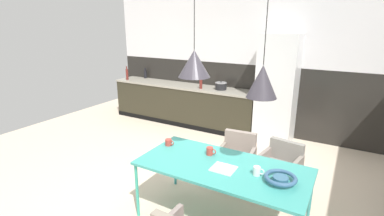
{
  "coord_description": "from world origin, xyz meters",
  "views": [
    {
      "loc": [
        1.82,
        -2.83,
        2.25
      ],
      "look_at": [
        -0.28,
        0.83,
        0.99
      ],
      "focal_mm": 26.55,
      "sensor_mm": 36.0,
      "label": 1
    }
  ],
  "objects_px": {
    "mug_tall_blue": "(210,151)",
    "open_book": "(223,169)",
    "armchair_facing_counter": "(282,161)",
    "pendant_lamp_over_table_near": "(194,64)",
    "pendant_lamp_over_table_far": "(262,81)",
    "mug_glass_clear": "(257,171)",
    "armchair_corner_seat": "(238,152)",
    "cooking_pot": "(221,86)",
    "dining_table": "(222,169)",
    "mug_wide_latte": "(169,142)",
    "refrigerator_column": "(277,89)",
    "bottle_oil_tall": "(127,74)",
    "bottle_vinegar_dark": "(145,74)",
    "bottle_wine_green": "(201,84)",
    "fruit_bowl": "(281,178)"
  },
  "relations": [
    {
      "from": "bottle_vinegar_dark",
      "to": "pendant_lamp_over_table_near",
      "type": "distance_m",
      "value": 4.37
    },
    {
      "from": "armchair_corner_seat",
      "to": "mug_tall_blue",
      "type": "relative_size",
      "value": 6.09
    },
    {
      "from": "dining_table",
      "to": "bottle_vinegar_dark",
      "type": "bearing_deg",
      "value": 139.31
    },
    {
      "from": "mug_wide_latte",
      "to": "bottle_oil_tall",
      "type": "relative_size",
      "value": 0.38
    },
    {
      "from": "dining_table",
      "to": "mug_tall_blue",
      "type": "height_order",
      "value": "mug_tall_blue"
    },
    {
      "from": "pendant_lamp_over_table_near",
      "to": "pendant_lamp_over_table_far",
      "type": "distance_m",
      "value": 0.77
    },
    {
      "from": "armchair_facing_counter",
      "to": "mug_tall_blue",
      "type": "height_order",
      "value": "mug_tall_blue"
    },
    {
      "from": "refrigerator_column",
      "to": "bottle_vinegar_dark",
      "type": "xyz_separation_m",
      "value": [
        -3.38,
        0.23,
        -0.03
      ]
    },
    {
      "from": "mug_tall_blue",
      "to": "open_book",
      "type": "bearing_deg",
      "value": -40.26
    },
    {
      "from": "open_book",
      "to": "mug_wide_latte",
      "type": "bearing_deg",
      "value": 165.56
    },
    {
      "from": "bottle_wine_green",
      "to": "bottle_vinegar_dark",
      "type": "distance_m",
      "value": 1.83
    },
    {
      "from": "bottle_wine_green",
      "to": "mug_wide_latte",
      "type": "bearing_deg",
      "value": -71.03
    },
    {
      "from": "mug_wide_latte",
      "to": "cooking_pot",
      "type": "xyz_separation_m",
      "value": [
        -0.43,
        2.6,
        0.21
      ]
    },
    {
      "from": "mug_tall_blue",
      "to": "bottle_oil_tall",
      "type": "xyz_separation_m",
      "value": [
        -3.5,
        2.43,
        0.27
      ]
    },
    {
      "from": "refrigerator_column",
      "to": "mug_tall_blue",
      "type": "height_order",
      "value": "refrigerator_column"
    },
    {
      "from": "armchair_corner_seat",
      "to": "fruit_bowl",
      "type": "bearing_deg",
      "value": 125.79
    },
    {
      "from": "open_book",
      "to": "mug_glass_clear",
      "type": "distance_m",
      "value": 0.36
    },
    {
      "from": "bottle_vinegar_dark",
      "to": "mug_glass_clear",
      "type": "bearing_deg",
      "value": -37.75
    },
    {
      "from": "pendant_lamp_over_table_near",
      "to": "pendant_lamp_over_table_far",
      "type": "height_order",
      "value": "same"
    },
    {
      "from": "refrigerator_column",
      "to": "bottle_vinegar_dark",
      "type": "distance_m",
      "value": 3.39
    },
    {
      "from": "refrigerator_column",
      "to": "mug_tall_blue",
      "type": "relative_size",
      "value": 16.65
    },
    {
      "from": "open_book",
      "to": "mug_tall_blue",
      "type": "bearing_deg",
      "value": 139.74
    },
    {
      "from": "armchair_corner_seat",
      "to": "armchair_facing_counter",
      "type": "bearing_deg",
      "value": 178.2
    },
    {
      "from": "armchair_corner_seat",
      "to": "mug_glass_clear",
      "type": "relative_size",
      "value": 6.39
    },
    {
      "from": "refrigerator_column",
      "to": "armchair_corner_seat",
      "type": "xyz_separation_m",
      "value": [
        -0.05,
        -1.87,
        -0.55
      ]
    },
    {
      "from": "armchair_facing_counter",
      "to": "open_book",
      "type": "relative_size",
      "value": 2.91
    },
    {
      "from": "mug_wide_latte",
      "to": "pendant_lamp_over_table_far",
      "type": "bearing_deg",
      "value": -6.64
    },
    {
      "from": "armchair_facing_counter",
      "to": "pendant_lamp_over_table_far",
      "type": "height_order",
      "value": "pendant_lamp_over_table_far"
    },
    {
      "from": "cooking_pot",
      "to": "mug_wide_latte",
      "type": "bearing_deg",
      "value": -80.5
    },
    {
      "from": "refrigerator_column",
      "to": "bottle_oil_tall",
      "type": "xyz_separation_m",
      "value": [
        -3.64,
        -0.15,
        0.0
      ]
    },
    {
      "from": "dining_table",
      "to": "mug_wide_latte",
      "type": "xyz_separation_m",
      "value": [
        -0.83,
        0.16,
        0.08
      ]
    },
    {
      "from": "mug_glass_clear",
      "to": "bottle_oil_tall",
      "type": "xyz_separation_m",
      "value": [
        -4.14,
        2.62,
        0.27
      ]
    },
    {
      "from": "pendant_lamp_over_table_near",
      "to": "dining_table",
      "type": "bearing_deg",
      "value": -3.99
    },
    {
      "from": "armchair_corner_seat",
      "to": "cooking_pot",
      "type": "height_order",
      "value": "cooking_pot"
    },
    {
      "from": "mug_glass_clear",
      "to": "cooking_pot",
      "type": "height_order",
      "value": "cooking_pot"
    },
    {
      "from": "refrigerator_column",
      "to": "bottle_wine_green",
      "type": "relative_size",
      "value": 8.35
    },
    {
      "from": "cooking_pot",
      "to": "bottle_wine_green",
      "type": "xyz_separation_m",
      "value": [
        -0.42,
        -0.12,
        0.02
      ]
    },
    {
      "from": "mug_tall_blue",
      "to": "bottle_oil_tall",
      "type": "bearing_deg",
      "value": 145.2
    },
    {
      "from": "armchair_corner_seat",
      "to": "bottle_wine_green",
      "type": "height_order",
      "value": "bottle_wine_green"
    },
    {
      "from": "mug_tall_blue",
      "to": "bottle_wine_green",
      "type": "xyz_separation_m",
      "value": [
        -1.44,
        2.46,
        0.23
      ]
    },
    {
      "from": "open_book",
      "to": "fruit_bowl",
      "type": "bearing_deg",
      "value": 3.55
    },
    {
      "from": "open_book",
      "to": "bottle_vinegar_dark",
      "type": "xyz_separation_m",
      "value": [
        -3.53,
        3.06,
        0.28
      ]
    },
    {
      "from": "bottle_wine_green",
      "to": "pendant_lamp_over_table_far",
      "type": "distance_m",
      "value": 3.41
    },
    {
      "from": "dining_table",
      "to": "pendant_lamp_over_table_near",
      "type": "bearing_deg",
      "value": 176.01
    },
    {
      "from": "armchair_corner_seat",
      "to": "open_book",
      "type": "relative_size",
      "value": 3.0
    },
    {
      "from": "bottle_wine_green",
      "to": "bottle_vinegar_dark",
      "type": "relative_size",
      "value": 0.96
    },
    {
      "from": "mug_tall_blue",
      "to": "pendant_lamp_over_table_far",
      "type": "xyz_separation_m",
      "value": [
        0.62,
        -0.16,
        0.94
      ]
    },
    {
      "from": "refrigerator_column",
      "to": "mug_glass_clear",
      "type": "height_order",
      "value": "refrigerator_column"
    },
    {
      "from": "open_book",
      "to": "cooking_pot",
      "type": "bearing_deg",
      "value": 114.88
    },
    {
      "from": "refrigerator_column",
      "to": "mug_glass_clear",
      "type": "bearing_deg",
      "value": -79.8
    }
  ]
}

